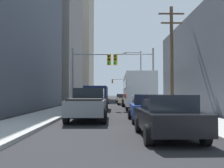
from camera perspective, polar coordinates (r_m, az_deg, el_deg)
sidewalk_left at (r=52.40m, az=-5.28°, el=-3.79°), size 2.76×160.00×0.15m
sidewalk_right at (r=52.46m, az=4.97°, el=-3.79°), size 2.76×160.00×0.15m
city_bus at (r=26.12m, az=5.56°, el=-1.35°), size 2.86×11.57×3.40m
pickup_truck_grey at (r=15.14m, az=-5.35°, el=-4.53°), size 2.20×5.41×1.90m
cargo_van_navy at (r=24.79m, az=-3.44°, el=-2.80°), size 2.16×5.26×2.26m
sedan_black at (r=9.27m, az=12.14°, el=-6.99°), size 1.95×4.24×1.52m
sedan_blue at (r=14.53m, az=7.85°, el=-5.26°), size 1.96×4.26×1.52m
sedan_beige at (r=35.97m, az=2.78°, el=-3.43°), size 1.95×4.26×1.52m
sedan_white at (r=48.15m, az=2.01°, el=-3.11°), size 1.95×4.25×1.52m
sedan_red at (r=40.76m, az=-2.17°, el=-3.28°), size 1.95×4.25×1.52m
traffic_signal_near_left at (r=24.90m, az=-5.04°, el=3.56°), size 3.78×0.44×6.00m
traffic_signal_near_right at (r=24.95m, az=5.33°, el=3.56°), size 3.95×0.44×6.00m
traffic_signal_far_right at (r=68.00m, az=1.68°, el=-0.08°), size 3.80×0.44×6.00m
utility_pole_right at (r=22.46m, az=13.16°, el=6.11°), size 2.20×0.28×9.01m
street_lamp_right at (r=35.65m, az=5.78°, el=2.66°), size 2.59×0.32×7.50m
building_left_mid_office at (r=55.00m, az=-20.85°, el=13.96°), size 24.40×19.43×33.42m
building_left_far_tower at (r=95.25m, az=-12.58°, el=13.67°), size 25.98×23.63×54.97m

